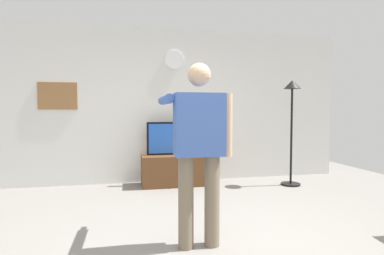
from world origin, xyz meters
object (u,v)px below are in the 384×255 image
(television, at_px, (177,138))
(person_standing_nearer_lamp, at_px, (199,143))
(floor_lamp, at_px, (292,110))
(tv_stand, at_px, (177,170))
(framed_picture, at_px, (58,96))
(wall_clock, at_px, (174,60))

(television, distance_m, person_standing_nearer_lamp, 2.47)
(television, bearing_deg, floor_lamp, -13.94)
(tv_stand, relative_size, television, 1.18)
(floor_lamp, distance_m, person_standing_nearer_lamp, 2.89)
(tv_stand, xyz_separation_m, television, (0.00, 0.05, 0.54))
(tv_stand, relative_size, person_standing_nearer_lamp, 0.71)
(television, bearing_deg, person_standing_nearer_lamp, -94.29)
(television, height_order, framed_picture, framed_picture)
(television, distance_m, wall_clock, 1.39)
(tv_stand, height_order, floor_lamp, floor_lamp)
(floor_lamp, bearing_deg, tv_stand, 167.40)
(framed_picture, bearing_deg, floor_lamp, -10.61)
(framed_picture, height_order, floor_lamp, floor_lamp)
(framed_picture, distance_m, floor_lamp, 3.90)
(wall_clock, relative_size, floor_lamp, 0.19)
(framed_picture, distance_m, person_standing_nearer_lamp, 3.27)
(wall_clock, relative_size, person_standing_nearer_lamp, 0.20)
(tv_stand, distance_m, television, 0.54)
(tv_stand, height_order, wall_clock, wall_clock)
(framed_picture, bearing_deg, television, -7.30)
(tv_stand, bearing_deg, person_standing_nearer_lamp, -94.37)
(floor_lamp, bearing_deg, television, 166.06)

